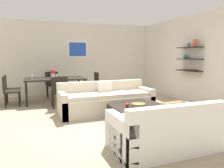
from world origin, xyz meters
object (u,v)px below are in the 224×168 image
at_px(wine_glass_left_far, 32,75).
at_px(dining_chair_foot, 59,90).
at_px(wine_glass_head, 53,73).
at_px(centerpiece_vase, 53,73).
at_px(wine_glass_left_near, 32,76).
at_px(apple_on_coffee_table, 127,105).
at_px(loveseat_white, 165,131).
at_px(wine_glass_right_far, 75,73).
at_px(dining_chair_left_far, 10,87).
at_px(dining_chair_left_near, 9,89).
at_px(wine_glass_foot, 57,76).
at_px(sofa_beige, 106,101).
at_px(decorative_bowl, 138,105).
at_px(dining_table, 55,80).
at_px(dining_chair_head, 52,83).
at_px(coffee_table, 140,115).
at_px(dining_chair_right_far, 93,83).

bearing_deg(wine_glass_left_far, dining_chair_foot, -56.85).
xyz_separation_m(wine_glass_head, centerpiece_vase, (-0.06, -0.40, 0.03)).
relative_size(wine_glass_left_near, wine_glass_head, 0.84).
distance_m(apple_on_coffee_table, centerpiece_vase, 3.29).
xyz_separation_m(loveseat_white, wine_glass_right_far, (-0.46, 4.43, 0.59)).
xyz_separation_m(dining_chair_left_far, wine_glass_left_near, (0.64, -0.36, 0.35)).
bearing_deg(wine_glass_left_near, dining_chair_left_near, -170.88).
relative_size(wine_glass_foot, wine_glass_left_far, 0.90).
relative_size(sofa_beige, apple_on_coffee_table, 27.40).
xyz_separation_m(decorative_bowl, dining_chair_foot, (-1.35, 2.12, 0.08)).
xyz_separation_m(dining_table, centerpiece_vase, (-0.06, 0.05, 0.22)).
bearing_deg(wine_glass_right_far, dining_table, -169.49).
bearing_deg(apple_on_coffee_table, wine_glass_left_near, 122.26).
relative_size(decorative_bowl, wine_glass_left_near, 2.03).
bearing_deg(decorative_bowl, dining_chair_head, 108.88).
relative_size(dining_chair_left_far, wine_glass_left_far, 4.79).
bearing_deg(dining_chair_foot, dining_table, 90.00).
bearing_deg(dining_chair_left_near, dining_chair_left_far, 90.00).
height_order(sofa_beige, dining_chair_left_near, dining_chair_left_near).
xyz_separation_m(apple_on_coffee_table, wine_glass_head, (-1.12, 3.43, 0.45)).
bearing_deg(dining_chair_left_far, wine_glass_head, 9.46).
bearing_deg(decorative_bowl, sofa_beige, 104.86).
bearing_deg(dining_chair_left_far, wine_glass_right_far, -2.95).
height_order(dining_chair_foot, wine_glass_left_far, wine_glass_left_far).
distance_m(coffee_table, dining_chair_left_near, 3.91).
height_order(coffee_table, dining_chair_foot, dining_chair_foot).
bearing_deg(dining_chair_left_far, dining_table, -9.83).
height_order(dining_chair_foot, centerpiece_vase, centerpiece_vase).
xyz_separation_m(dining_chair_left_far, wine_glass_left_far, (0.64, -0.10, 0.37)).
height_order(dining_table, dining_chair_right_far, dining_chair_right_far).
relative_size(dining_chair_left_far, wine_glass_left_near, 5.77).
xyz_separation_m(decorative_bowl, wine_glass_left_far, (-2.03, 3.16, 0.46)).
bearing_deg(apple_on_coffee_table, centerpiece_vase, 111.16).
relative_size(decorative_bowl, wine_glass_foot, 1.86).
height_order(apple_on_coffee_table, dining_chair_left_far, dining_chair_left_far).
distance_m(dining_table, wine_glass_head, 0.49).
xyz_separation_m(wine_glass_foot, wine_glass_left_far, (-0.68, 0.58, 0.01)).
relative_size(loveseat_white, decorative_bowl, 5.29).
bearing_deg(sofa_beige, wine_glass_foot, 126.51).
distance_m(coffee_table, wine_glass_right_far, 3.29).
xyz_separation_m(wine_glass_left_near, centerpiece_vase, (0.63, 0.18, 0.05)).
bearing_deg(dining_table, coffee_table, -64.86).
bearing_deg(coffee_table, dining_chair_left_far, 130.25).
xyz_separation_m(decorative_bowl, wine_glass_right_far, (-0.67, 3.16, 0.46)).
xyz_separation_m(wine_glass_right_far, wine_glass_left_far, (-1.36, 0.00, -0.00)).
xyz_separation_m(dining_chair_head, wine_glass_left_near, (-0.68, -1.04, 0.35)).
height_order(sofa_beige, dining_chair_head, dining_chair_head).
distance_m(dining_chair_right_far, centerpiece_vase, 1.45).
distance_m(dining_chair_head, wine_glass_left_near, 1.30).
bearing_deg(wine_glass_head, dining_chair_head, 90.00).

